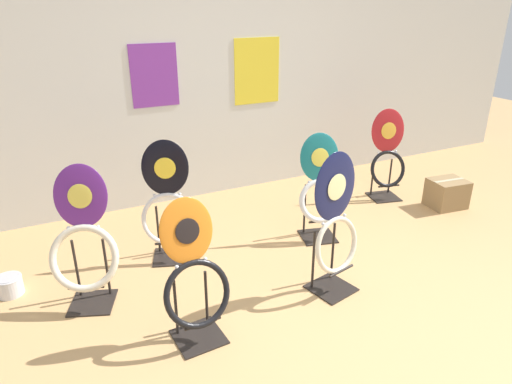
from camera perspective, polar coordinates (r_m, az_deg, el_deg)
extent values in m
plane|color=tan|center=(3.02, 15.17, -16.25)|extent=(14.00, 14.00, 0.00)
cube|color=silver|center=(4.54, -4.66, 15.64)|extent=(8.00, 0.06, 2.60)
cube|color=yellow|center=(4.68, 0.13, 14.87)|extent=(0.49, 0.01, 0.64)
cube|color=purple|center=(4.32, -12.58, 14.01)|extent=(0.43, 0.01, 0.56)
cube|color=black|center=(3.95, 7.72, -5.52)|extent=(0.34, 0.34, 0.01)
cylinder|color=black|center=(3.89, 6.10, -2.11)|extent=(0.02, 0.02, 0.44)
cylinder|color=black|center=(3.95, 8.82, -1.86)|extent=(0.02, 0.02, 0.44)
cylinder|color=black|center=(3.80, 8.24, -3.64)|extent=(0.22, 0.07, 0.02)
torus|color=silver|center=(3.78, 8.09, -1.10)|extent=(0.40, 0.26, 0.36)
ellipsoid|color=#197075|center=(3.73, 7.93, 4.34)|extent=(0.34, 0.18, 0.40)
ellipsoid|color=#EADB4C|center=(3.72, 8.02, 4.30)|extent=(0.15, 0.07, 0.15)
sphere|color=silver|center=(3.74, 6.64, 1.25)|extent=(0.02, 0.02, 0.02)
sphere|color=silver|center=(3.80, 9.22, 1.44)|extent=(0.02, 0.02, 0.02)
cube|color=black|center=(4.85, 15.64, -0.57)|extent=(0.34, 0.34, 0.01)
cylinder|color=black|center=(4.82, 14.35, 1.78)|extent=(0.02, 0.02, 0.36)
cylinder|color=black|center=(4.91, 16.40, 1.94)|extent=(0.02, 0.02, 0.36)
cylinder|color=black|center=(4.74, 16.26, 0.73)|extent=(0.22, 0.07, 0.02)
torus|color=black|center=(4.73, 16.15, 2.79)|extent=(0.40, 0.23, 0.36)
ellipsoid|color=#AD1E23|center=(4.69, 16.16, 7.39)|extent=(0.36, 0.17, 0.43)
ellipsoid|color=yellow|center=(4.67, 16.26, 7.36)|extent=(0.16, 0.07, 0.16)
sphere|color=silver|center=(4.68, 15.02, 4.76)|extent=(0.02, 0.02, 0.02)
sphere|color=silver|center=(4.77, 17.08, 4.87)|extent=(0.02, 0.02, 0.02)
cube|color=black|center=(3.68, -10.46, -7.94)|extent=(0.36, 0.36, 0.01)
cylinder|color=black|center=(3.67, -12.14, -4.56)|extent=(0.02, 0.02, 0.39)
cylinder|color=black|center=(3.66, -9.08, -4.43)|extent=(0.02, 0.02, 0.39)
cylinder|color=black|center=(3.54, -10.71, -6.31)|extent=(0.22, 0.09, 0.02)
torus|color=silver|center=(3.50, -10.87, -3.32)|extent=(0.43, 0.26, 0.40)
ellipsoid|color=black|center=(3.41, -11.29, 3.00)|extent=(0.34, 0.17, 0.42)
ellipsoid|color=yellow|center=(3.40, -11.31, 2.93)|extent=(0.15, 0.07, 0.16)
sphere|color=silver|center=(3.48, -12.60, -0.41)|extent=(0.02, 0.02, 0.02)
sphere|color=silver|center=(3.47, -9.49, -0.26)|extent=(0.02, 0.02, 0.02)
cube|color=black|center=(3.31, -19.72, -12.90)|extent=(0.36, 0.36, 0.01)
cylinder|color=black|center=(3.30, -21.53, -8.87)|extent=(0.02, 0.02, 0.42)
cylinder|color=black|center=(3.25, -18.17, -8.88)|extent=(0.02, 0.02, 0.42)
cylinder|color=black|center=(3.16, -20.46, -11.12)|extent=(0.22, 0.10, 0.02)
torus|color=beige|center=(3.11, -20.68, -7.74)|extent=(0.48, 0.36, 0.42)
ellipsoid|color=#60237F|center=(3.06, -21.09, -0.45)|extent=(0.35, 0.23, 0.40)
ellipsoid|color=#E5CC4C|center=(3.04, -21.17, -0.50)|extent=(0.16, 0.09, 0.15)
sphere|color=silver|center=(3.12, -22.41, -4.19)|extent=(0.02, 0.02, 0.02)
sphere|color=silver|center=(3.07, -19.14, -4.14)|extent=(0.02, 0.02, 0.02)
cube|color=black|center=(2.89, -7.15, -17.52)|extent=(0.30, 0.30, 0.01)
cylinder|color=black|center=(2.81, -9.99, -14.03)|extent=(0.02, 0.02, 0.37)
cylinder|color=black|center=(2.87, -6.23, -12.98)|extent=(0.02, 0.02, 0.37)
cylinder|color=black|center=(2.74, -6.66, -16.00)|extent=(0.22, 0.03, 0.02)
torus|color=black|center=(2.68, -7.31, -12.52)|extent=(0.41, 0.21, 0.38)
ellipsoid|color=orange|center=(2.58, -8.68, -4.79)|extent=(0.32, 0.13, 0.38)
ellipsoid|color=black|center=(2.57, -8.55, -4.87)|extent=(0.14, 0.05, 0.14)
sphere|color=silver|center=(2.61, -9.88, -9.23)|extent=(0.02, 0.02, 0.02)
sphere|color=silver|center=(2.67, -6.35, -8.32)|extent=(0.02, 0.02, 0.02)
cube|color=black|center=(3.31, 9.35, -11.76)|extent=(0.33, 0.33, 0.01)
cylinder|color=black|center=(3.18, 7.18, -8.42)|extent=(0.02, 0.02, 0.44)
cylinder|color=black|center=(3.30, 9.58, -7.25)|extent=(0.02, 0.02, 0.44)
cylinder|color=black|center=(3.17, 10.60, -9.67)|extent=(0.22, 0.07, 0.02)
torus|color=beige|center=(3.11, 10.05, -6.54)|extent=(0.41, 0.20, 0.39)
ellipsoid|color=#141942|center=(2.96, 9.88, 0.67)|extent=(0.38, 0.12, 0.46)
ellipsoid|color=beige|center=(2.95, 10.10, 0.60)|extent=(0.17, 0.05, 0.18)
sphere|color=silver|center=(2.98, 8.39, -3.98)|extent=(0.02, 0.02, 0.02)
sphere|color=silver|center=(3.12, 11.02, -2.86)|extent=(0.02, 0.02, 0.02)
cylinder|color=silver|center=(3.60, -28.46, -10.26)|extent=(0.17, 0.17, 0.13)
torus|color=silver|center=(3.57, -28.64, -9.45)|extent=(0.18, 0.18, 0.01)
cylinder|color=#B2B2B7|center=(3.57, -28.66, -9.34)|extent=(0.15, 0.15, 0.00)
cube|color=#93754C|center=(4.79, 22.75, -0.16)|extent=(0.37, 0.32, 0.27)
cube|color=#B7AD89|center=(4.74, 23.00, 1.37)|extent=(0.33, 0.08, 0.00)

